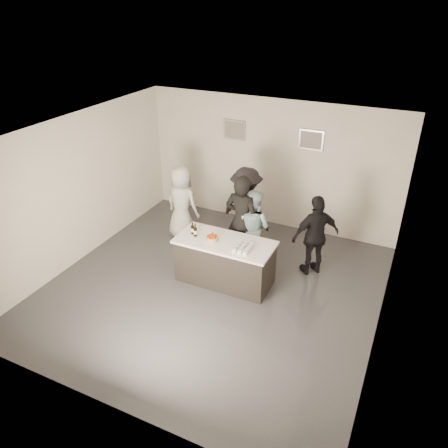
{
  "coord_description": "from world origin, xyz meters",
  "views": [
    {
      "loc": [
        3.08,
        -6.03,
        5.05
      ],
      "look_at": [
        0.0,
        0.5,
        1.15
      ],
      "focal_mm": 35.0,
      "sensor_mm": 36.0,
      "label": 1
    }
  ],
  "objects_px": {
    "beer_bottle_a": "(193,228)",
    "beer_bottle_b": "(195,230)",
    "person_guest_left": "(182,203)",
    "person_guest_right": "(316,236)",
    "bar_counter": "(225,261)",
    "person_main_black": "(242,221)",
    "cake": "(212,239)",
    "person_guest_back": "(246,208)",
    "person_main_blue": "(252,228)"
  },
  "relations": [
    {
      "from": "person_main_blue",
      "to": "person_guest_back",
      "type": "height_order",
      "value": "person_guest_back"
    },
    {
      "from": "cake",
      "to": "person_guest_left",
      "type": "relative_size",
      "value": 0.13
    },
    {
      "from": "beer_bottle_a",
      "to": "person_guest_left",
      "type": "distance_m",
      "value": 1.52
    },
    {
      "from": "bar_counter",
      "to": "beer_bottle_a",
      "type": "height_order",
      "value": "beer_bottle_a"
    },
    {
      "from": "person_guest_back",
      "to": "beer_bottle_b",
      "type": "bearing_deg",
      "value": 91.95
    },
    {
      "from": "person_guest_left",
      "to": "bar_counter",
      "type": "bearing_deg",
      "value": 152.62
    },
    {
      "from": "beer_bottle_b",
      "to": "cake",
      "type": "bearing_deg",
      "value": -1.87
    },
    {
      "from": "person_main_black",
      "to": "person_guest_right",
      "type": "bearing_deg",
      "value": -163.43
    },
    {
      "from": "bar_counter",
      "to": "person_guest_left",
      "type": "distance_m",
      "value": 2.04
    },
    {
      "from": "bar_counter",
      "to": "person_guest_right",
      "type": "height_order",
      "value": "person_guest_right"
    },
    {
      "from": "cake",
      "to": "person_main_black",
      "type": "xyz_separation_m",
      "value": [
        0.26,
        0.79,
        0.04
      ]
    },
    {
      "from": "beer_bottle_b",
      "to": "person_guest_right",
      "type": "relative_size",
      "value": 0.16
    },
    {
      "from": "person_main_blue",
      "to": "person_guest_back",
      "type": "bearing_deg",
      "value": -45.14
    },
    {
      "from": "beer_bottle_a",
      "to": "person_guest_back",
      "type": "relative_size",
      "value": 0.14
    },
    {
      "from": "bar_counter",
      "to": "cake",
      "type": "distance_m",
      "value": 0.54
    },
    {
      "from": "person_main_blue",
      "to": "person_guest_back",
      "type": "distance_m",
      "value": 0.68
    },
    {
      "from": "person_main_blue",
      "to": "person_guest_left",
      "type": "xyz_separation_m",
      "value": [
        -1.82,
        0.33,
        0.03
      ]
    },
    {
      "from": "beer_bottle_a",
      "to": "person_main_black",
      "type": "distance_m",
      "value": 1.02
    },
    {
      "from": "person_guest_left",
      "to": "person_guest_right",
      "type": "height_order",
      "value": "person_guest_left"
    },
    {
      "from": "beer_bottle_b",
      "to": "person_main_blue",
      "type": "xyz_separation_m",
      "value": [
        0.8,
        0.92,
        -0.22
      ]
    },
    {
      "from": "cake",
      "to": "person_guest_back",
      "type": "xyz_separation_m",
      "value": [
        0.06,
        1.48,
        -0.02
      ]
    },
    {
      "from": "person_main_black",
      "to": "person_main_blue",
      "type": "distance_m",
      "value": 0.28
    },
    {
      "from": "cake",
      "to": "beer_bottle_b",
      "type": "bearing_deg",
      "value": 178.13
    },
    {
      "from": "person_guest_right",
      "to": "person_main_blue",
      "type": "bearing_deg",
      "value": -34.35
    },
    {
      "from": "beer_bottle_a",
      "to": "beer_bottle_b",
      "type": "xyz_separation_m",
      "value": [
        0.09,
        -0.06,
        0.0
      ]
    },
    {
      "from": "beer_bottle_a",
      "to": "beer_bottle_b",
      "type": "relative_size",
      "value": 1.0
    },
    {
      "from": "cake",
      "to": "person_main_black",
      "type": "distance_m",
      "value": 0.83
    },
    {
      "from": "person_guest_right",
      "to": "person_guest_back",
      "type": "distance_m",
      "value": 1.67
    },
    {
      "from": "beer_bottle_a",
      "to": "person_main_blue",
      "type": "bearing_deg",
      "value": 44.07
    },
    {
      "from": "person_main_blue",
      "to": "person_main_black",
      "type": "bearing_deg",
      "value": 49.19
    },
    {
      "from": "bar_counter",
      "to": "person_guest_back",
      "type": "distance_m",
      "value": 1.49
    },
    {
      "from": "cake",
      "to": "beer_bottle_b",
      "type": "relative_size",
      "value": 0.84
    },
    {
      "from": "person_guest_right",
      "to": "person_guest_back",
      "type": "xyz_separation_m",
      "value": [
        -1.62,
        0.37,
        0.08
      ]
    },
    {
      "from": "bar_counter",
      "to": "person_guest_left",
      "type": "height_order",
      "value": "person_guest_left"
    },
    {
      "from": "bar_counter",
      "to": "person_main_black",
      "type": "relative_size",
      "value": 0.95
    },
    {
      "from": "person_guest_left",
      "to": "person_guest_back",
      "type": "bearing_deg",
      "value": -162.36
    },
    {
      "from": "person_main_black",
      "to": "person_main_blue",
      "type": "height_order",
      "value": "person_main_black"
    },
    {
      "from": "person_guest_left",
      "to": "beer_bottle_a",
      "type": "bearing_deg",
      "value": 137.05
    },
    {
      "from": "person_main_blue",
      "to": "bar_counter",
      "type": "bearing_deg",
      "value": 87.16
    },
    {
      "from": "person_guest_left",
      "to": "person_guest_right",
      "type": "bearing_deg",
      "value": -173.9
    },
    {
      "from": "cake",
      "to": "person_guest_left",
      "type": "bearing_deg",
      "value": 138.05
    },
    {
      "from": "person_main_blue",
      "to": "person_guest_right",
      "type": "height_order",
      "value": "person_guest_right"
    },
    {
      "from": "beer_bottle_a",
      "to": "person_guest_left",
      "type": "xyz_separation_m",
      "value": [
        -0.94,
        1.18,
        -0.18
      ]
    },
    {
      "from": "cake",
      "to": "person_guest_back",
      "type": "distance_m",
      "value": 1.48
    },
    {
      "from": "person_main_blue",
      "to": "person_guest_right",
      "type": "xyz_separation_m",
      "value": [
        1.25,
        0.19,
        0.02
      ]
    },
    {
      "from": "person_main_black",
      "to": "person_guest_left",
      "type": "distance_m",
      "value": 1.72
    },
    {
      "from": "beer_bottle_a",
      "to": "person_guest_back",
      "type": "height_order",
      "value": "person_guest_back"
    },
    {
      "from": "cake",
      "to": "person_guest_back",
      "type": "relative_size",
      "value": 0.12
    },
    {
      "from": "beer_bottle_b",
      "to": "person_main_black",
      "type": "height_order",
      "value": "person_main_black"
    },
    {
      "from": "bar_counter",
      "to": "cake",
      "type": "bearing_deg",
      "value": -161.32
    }
  ]
}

